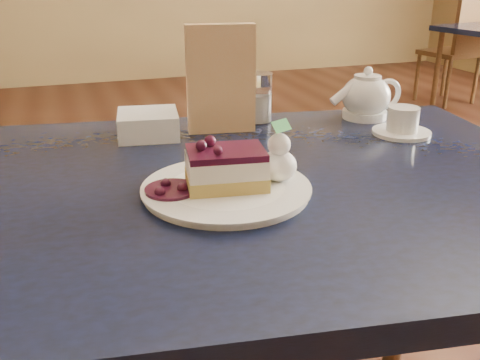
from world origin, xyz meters
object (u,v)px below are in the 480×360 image
object	(u,v)px
cheesecake_slice	(226,168)
tea_set	(372,102)
dessert_plate	(226,190)
main_table	(222,224)

from	to	relation	value
cheesecake_slice	tea_set	distance (m)	0.55
dessert_plate	tea_set	xyz separation A→B (m)	(0.46, 0.30, 0.04)
main_table	dessert_plate	distance (m)	0.10
tea_set	main_table	bearing A→B (deg)	-151.18
dessert_plate	main_table	bearing A→B (deg)	81.56
main_table	cheesecake_slice	size ratio (longest dim) A/B	9.94
main_table	dessert_plate	size ratio (longest dim) A/B	5.10
main_table	cheesecake_slice	world-z (taller)	cheesecake_slice
cheesecake_slice	main_table	bearing A→B (deg)	90.00
cheesecake_slice	tea_set	size ratio (longest dim) A/B	0.53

